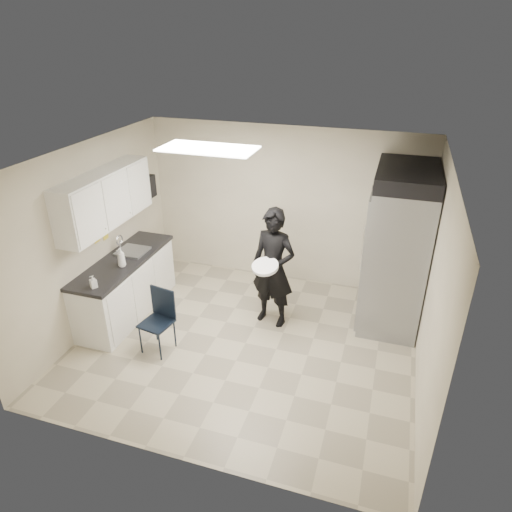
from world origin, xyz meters
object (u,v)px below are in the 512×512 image
(lower_counter, at_px, (126,288))
(folding_chair, at_px, (156,324))
(man_tuxedo, at_px, (273,268))
(commercial_fridge, at_px, (396,254))

(lower_counter, relative_size, folding_chair, 2.24)
(folding_chair, height_order, man_tuxedo, man_tuxedo)
(commercial_fridge, relative_size, folding_chair, 2.47)
(lower_counter, bearing_deg, folding_chair, -37.98)
(folding_chair, distance_m, man_tuxedo, 1.76)
(folding_chair, relative_size, man_tuxedo, 0.48)
(lower_counter, relative_size, man_tuxedo, 1.08)
(lower_counter, distance_m, folding_chair, 1.11)
(lower_counter, height_order, commercial_fridge, commercial_fridge)
(lower_counter, distance_m, commercial_fridge, 3.98)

